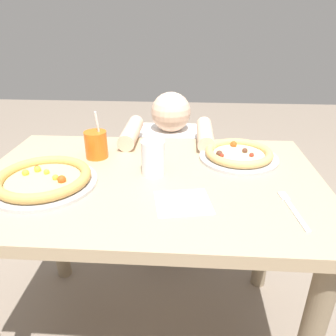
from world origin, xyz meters
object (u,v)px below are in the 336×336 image
object	(u,v)px
drink_cup_colored	(96,144)
water_cup_clear	(153,158)
fork	(292,208)
pizza_near	(44,179)
pizza_far	(239,154)
diner_seated	(171,182)

from	to	relation	value
drink_cup_colored	water_cup_clear	world-z (taller)	drink_cup_colored
drink_cup_colored	fork	distance (m)	0.73
pizza_near	pizza_far	distance (m)	0.70
pizza_far	fork	xyz separation A→B (m)	(0.11, -0.34, -0.02)
drink_cup_colored	water_cup_clear	bearing A→B (deg)	-29.55
pizza_near	diner_seated	bearing A→B (deg)	60.05
water_cup_clear	diner_seated	bearing A→B (deg)	86.96
drink_cup_colored	diner_seated	size ratio (longest dim) A/B	0.20
pizza_near	diner_seated	distance (m)	0.83
pizza_far	drink_cup_colored	distance (m)	0.55
drink_cup_colored	pizza_near	bearing A→B (deg)	-115.75
fork	diner_seated	size ratio (longest dim) A/B	0.22
pizza_far	fork	size ratio (longest dim) A/B	1.47
pizza_near	water_cup_clear	bearing A→B (deg)	16.40
pizza_near	fork	xyz separation A→B (m)	(0.77, -0.09, -0.02)
drink_cup_colored	diner_seated	world-z (taller)	drink_cup_colored
water_cup_clear	fork	bearing A→B (deg)	-24.80
pizza_near	drink_cup_colored	size ratio (longest dim) A/B	1.85
drink_cup_colored	pizza_far	bearing A→B (deg)	1.80
water_cup_clear	fork	distance (m)	0.47
water_cup_clear	pizza_far	bearing A→B (deg)	25.65
pizza_near	fork	distance (m)	0.77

